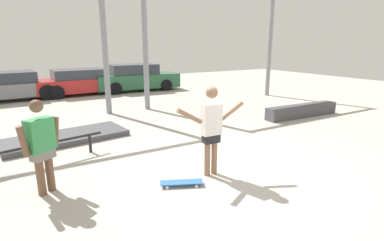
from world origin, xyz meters
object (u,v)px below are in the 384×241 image
Objects in this scene: grind_box at (302,111)px; manual_pad at (66,137)px; parked_car_red at (82,82)px; grind_rail at (32,149)px; parked_car_grey at (11,86)px; skateboarder at (211,126)px; bystander at (41,144)px; parked_car_green at (136,78)px; skateboard at (181,182)px.

grind_box reaches higher than manual_pad.
grind_box is 0.67× the size of parked_car_red.
grind_rail is 8.95m from parked_car_grey.
skateboarder is 5.97m from grind_box.
skateboarder is at bearing -156.47° from grind_box.
bystander is (-2.85, 0.81, -0.10)m from skateboarder.
manual_pad is 0.73× the size of parked_car_grey.
grind_rail is 0.66× the size of parked_car_green.
parked_car_green is at bearing 57.95° from grind_rail.
manual_pad is at bearing 134.10° from skateboard.
skateboard is at bearing -167.08° from skateboarder.
skateboarder is at bearing -36.64° from grind_rail.
skateboarder is 2.21× the size of skateboard.
manual_pad is at bearing 121.50° from skateboarder.
parked_car_grey is (-2.59, 11.30, 0.57)m from skateboard.
skateboard is (-0.73, -0.14, -0.92)m from skateboarder.
grind_box is at bearing -68.33° from parked_car_green.
parked_car_red is 10.76m from bystander.
grind_rail is at bearing 145.21° from skateboarder.
skateboarder is 0.39× the size of parked_car_red.
parked_car_green is at bearing -151.29° from bystander.
parked_car_green is (2.53, 11.02, -0.30)m from skateboarder.
grind_rail is at bearing -119.10° from manual_pad.
grind_box is at bearing -10.35° from manual_pad.
grind_rail is 0.70× the size of parked_car_grey.
manual_pad reaches higher than skateboard.
parked_car_grey is (-8.74, 8.80, 0.42)m from grind_box.
grind_rail is (-0.85, -1.53, 0.30)m from manual_pad.
parked_car_grey is at bearing 108.40° from skateboarder.
manual_pad is 7.76m from parked_car_red.
grind_box is 10.55m from parked_car_red.
bystander reaches higher than skateboard.
skateboarder is 3.77m from grind_rail.
grind_rail is (-2.25, 2.36, 0.31)m from skateboard.
parked_car_grey is at bearing 92.14° from grind_rail.
bystander is at bearing -169.41° from grind_box.
bystander is at bearing 165.91° from skateboarder.
parked_car_green is (-2.90, 8.66, 0.47)m from grind_box.
skateboarder is 0.59× the size of grind_rail.
parked_car_grey is (-3.31, 11.16, -0.36)m from skateboarder.
skateboard is at bearing -103.10° from parked_car_green.
grind_rail reaches higher than manual_pad.
parked_car_grey is at bearing 127.14° from skateboard.
bystander is at bearing -114.64° from parked_car_green.
parked_car_grey is 3.07m from parked_car_red.
grind_box is at bearing 25.38° from skateboarder.
parked_car_red is at bearing 75.91° from manual_pad.
grind_box is 0.66× the size of parked_car_green.
bystander reaches higher than parked_car_red.
parked_car_grey reaches higher than manual_pad.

